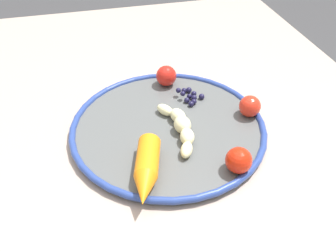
% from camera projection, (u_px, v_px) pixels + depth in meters
% --- Properties ---
extents(dining_table, '(1.14, 0.86, 0.75)m').
position_uv_depth(dining_table, '(173.00, 149.00, 0.77)').
color(dining_table, '#A69387').
rests_on(dining_table, ground_plane).
extents(plate, '(0.36, 0.36, 0.02)m').
position_uv_depth(plate, '(168.00, 127.00, 0.67)').
color(plate, '#515456').
rests_on(plate, dining_table).
extents(banana, '(0.16, 0.05, 0.03)m').
position_uv_depth(banana, '(180.00, 126.00, 0.65)').
color(banana, beige).
rests_on(banana, plate).
extents(carrot_orange, '(0.14, 0.07, 0.04)m').
position_uv_depth(carrot_orange, '(146.00, 170.00, 0.56)').
color(carrot_orange, orange).
rests_on(carrot_orange, plate).
extents(blueberry_pile, '(0.06, 0.05, 0.02)m').
position_uv_depth(blueberry_pile, '(190.00, 96.00, 0.73)').
color(blueberry_pile, '#191638').
rests_on(blueberry_pile, plate).
extents(tomato_near, '(0.04, 0.04, 0.04)m').
position_uv_depth(tomato_near, '(250.00, 106.00, 0.68)').
color(tomato_near, red).
rests_on(tomato_near, plate).
extents(tomato_mid, '(0.04, 0.04, 0.04)m').
position_uv_depth(tomato_mid, '(239.00, 160.00, 0.57)').
color(tomato_mid, red).
rests_on(tomato_mid, plate).
extents(tomato_far, '(0.04, 0.04, 0.04)m').
position_uv_depth(tomato_far, '(166.00, 76.00, 0.76)').
color(tomato_far, red).
rests_on(tomato_far, plate).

